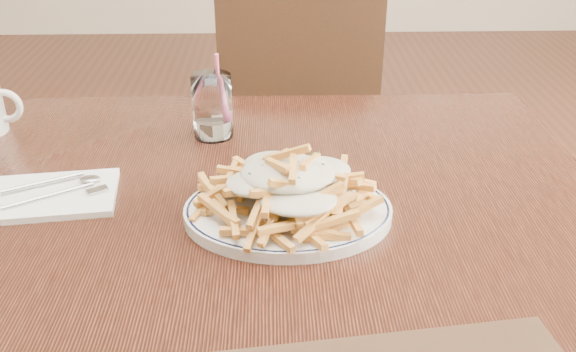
{
  "coord_description": "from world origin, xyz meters",
  "views": [
    {
      "loc": [
        0.07,
        -0.89,
        1.26
      ],
      "look_at": [
        0.1,
        -0.09,
        0.82
      ],
      "focal_mm": 40.0,
      "sensor_mm": 36.0,
      "label": 1
    }
  ],
  "objects_px": {
    "fries_plate": "(288,212)",
    "loaded_fries": "(288,182)",
    "water_glass": "(213,110)",
    "table": "(229,230)",
    "chair_far": "(301,123)"
  },
  "relations": [
    {
      "from": "fries_plate",
      "to": "loaded_fries",
      "type": "xyz_separation_m",
      "value": [
        -0.0,
        0.0,
        0.05
      ]
    },
    {
      "from": "water_glass",
      "to": "loaded_fries",
      "type": "bearing_deg",
      "value": -65.84
    },
    {
      "from": "table",
      "to": "fries_plate",
      "type": "distance_m",
      "value": 0.16
    },
    {
      "from": "table",
      "to": "fries_plate",
      "type": "xyz_separation_m",
      "value": [
        0.1,
        -0.09,
        0.09
      ]
    },
    {
      "from": "table",
      "to": "water_glass",
      "type": "relative_size",
      "value": 7.49
    },
    {
      "from": "fries_plate",
      "to": "water_glass",
      "type": "relative_size",
      "value": 1.95
    },
    {
      "from": "table",
      "to": "fries_plate",
      "type": "relative_size",
      "value": 3.84
    },
    {
      "from": "table",
      "to": "loaded_fries",
      "type": "bearing_deg",
      "value": -42.92
    },
    {
      "from": "loaded_fries",
      "to": "chair_far",
      "type": "bearing_deg",
      "value": 86.13
    },
    {
      "from": "fries_plate",
      "to": "loaded_fries",
      "type": "height_order",
      "value": "loaded_fries"
    },
    {
      "from": "chair_far",
      "to": "water_glass",
      "type": "height_order",
      "value": "water_glass"
    },
    {
      "from": "chair_far",
      "to": "fries_plate",
      "type": "height_order",
      "value": "chair_far"
    },
    {
      "from": "table",
      "to": "water_glass",
      "type": "height_order",
      "value": "water_glass"
    },
    {
      "from": "table",
      "to": "water_glass",
      "type": "bearing_deg",
      "value": 99.78
    },
    {
      "from": "table",
      "to": "fries_plate",
      "type": "bearing_deg",
      "value": -42.92
    }
  ]
}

